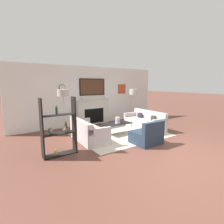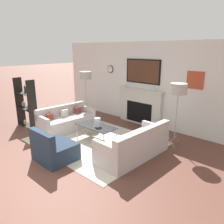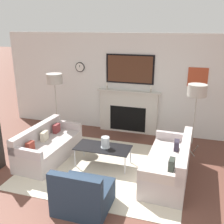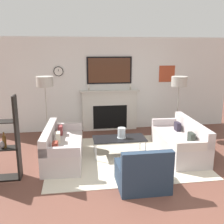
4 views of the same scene
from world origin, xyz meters
name	(u,v)px [view 2 (image 2 of 4)]	position (x,y,z in m)	size (l,w,h in m)	color
fireplace_wall	(143,88)	(0.00, 4.79, 1.22)	(7.37, 0.28, 2.70)	silver
area_rug	(95,141)	(0.00, 2.60, 0.01)	(3.30, 2.70, 0.01)	beige
couch_left	(66,121)	(-1.34, 2.61, 0.28)	(0.86, 1.75, 0.75)	#BFB3B1
couch_right	(134,146)	(1.34, 2.60, 0.28)	(0.84, 1.90, 0.77)	#BFB3B1
armchair	(54,150)	(0.08, 1.24, 0.26)	(0.86, 0.78, 0.77)	#233245
coffee_table	(96,127)	(-0.07, 2.70, 0.39)	(1.18, 0.57, 0.42)	black
hurricane_candle	(97,123)	(-0.01, 2.71, 0.52)	(0.20, 0.20, 0.23)	silver
floor_lamp_left	(85,76)	(-1.74, 3.80, 1.56)	(0.41, 0.41, 1.72)	#9E998E
floor_lamp_right	(178,90)	(1.74, 3.80, 1.51)	(0.42, 0.42, 1.67)	#9E998E
shelf_unit	(26,105)	(-2.53, 1.93, 0.73)	(0.91, 0.28, 1.58)	black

